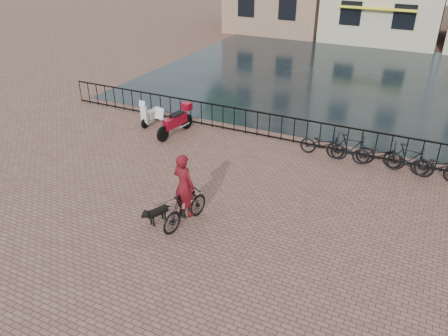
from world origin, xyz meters
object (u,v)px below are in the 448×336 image
at_px(cyclist, 184,195).
at_px(motorcycle, 175,118).
at_px(dog, 158,214).
at_px(scooter, 151,110).

relative_size(cyclist, motorcycle, 1.24).
bearing_deg(dog, cyclist, 41.91).
height_order(cyclist, scooter, cyclist).
relative_size(dog, motorcycle, 0.44).
distance_m(cyclist, motorcycle, 6.15).
bearing_deg(motorcycle, cyclist, -48.85).
distance_m(dog, motorcycle, 6.02).
bearing_deg(cyclist, motorcycle, -45.15).
distance_m(dog, scooter, 7.24).
bearing_deg(motorcycle, scooter, 166.69).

